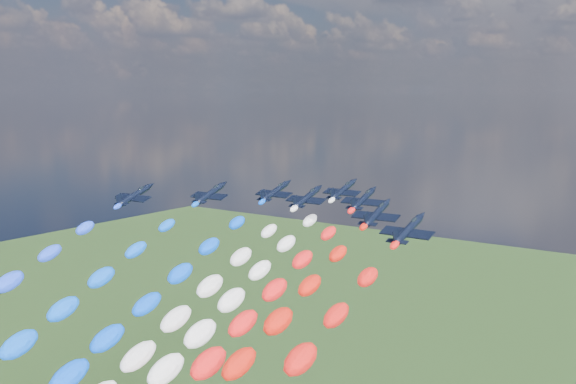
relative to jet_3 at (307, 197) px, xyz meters
The scene contains 8 objects.
jet_0 35.44m from the jet_3, 149.10° to the right, with size 8.47×11.35×2.50m, color black, non-canonical shape.
jet_1 20.81m from the jet_3, 159.84° to the right, with size 8.47×11.35×2.50m, color black, non-canonical shape.
jet_2 10.72m from the jet_3, 163.48° to the left, with size 8.47×11.35×2.50m, color black, non-canonical shape.
jet_3 is the anchor object (origin of this frame).
jet_4 13.50m from the jet_3, 88.90° to the left, with size 8.47×11.35×2.50m, color black, non-canonical shape.
jet_5 11.29m from the jet_3, 23.96° to the left, with size 8.47×11.35×2.50m, color black, non-canonical shape.
jet_6 22.19m from the jet_3, 22.64° to the right, with size 8.47×11.35×2.50m, color black, non-canonical shape.
jet_7 36.61m from the jet_3, 30.66° to the right, with size 8.47×11.35×2.50m, color black, non-canonical shape.
Camera 1 is at (78.96, -106.66, 112.12)m, focal length 44.63 mm.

